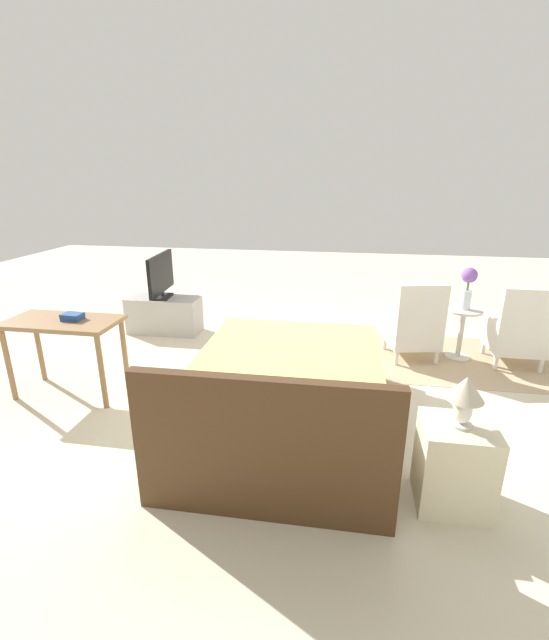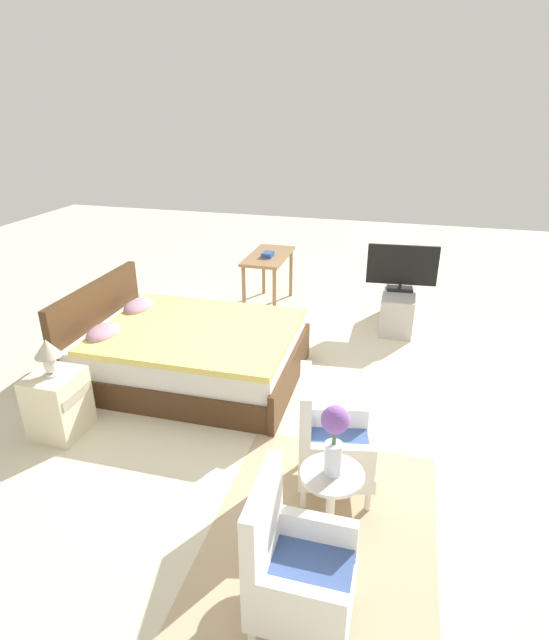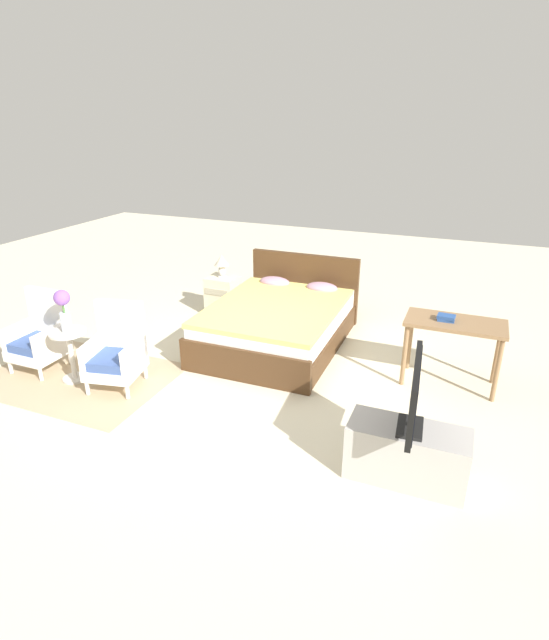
{
  "view_description": "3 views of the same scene",
  "coord_description": "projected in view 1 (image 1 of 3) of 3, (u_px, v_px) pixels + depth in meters",
  "views": [
    {
      "loc": [
        -0.42,
        4.03,
        2.02
      ],
      "look_at": [
        0.23,
        0.1,
        0.68
      ],
      "focal_mm": 24.0,
      "sensor_mm": 36.0,
      "label": 1
    },
    {
      "loc": [
        -4.21,
        -1.15,
        2.69
      ],
      "look_at": [
        0.25,
        0.05,
        0.65
      ],
      "focal_mm": 28.0,
      "sensor_mm": 36.0,
      "label": 2
    },
    {
      "loc": [
        2.22,
        -4.64,
        2.79
      ],
      "look_at": [
        0.23,
        0.22,
        0.63
      ],
      "focal_mm": 28.0,
      "sensor_mm": 36.0,
      "label": 3
    }
  ],
  "objects": [
    {
      "name": "bed",
      "position": [
        285.0,
        397.0,
        3.52
      ],
      "size": [
        1.61,
        2.2,
        0.96
      ],
      "color": "#472D19",
      "rests_on": "ground_plane"
    },
    {
      "name": "side_table",
      "position": [
        462.0,
        328.0,
        4.89
      ],
      "size": [
        0.4,
        0.4,
        0.6
      ],
      "color": "beige",
      "rests_on": "ground_plane"
    },
    {
      "name": "table_lamp",
      "position": [
        465.0,
        394.0,
        2.55
      ],
      "size": [
        0.22,
        0.22,
        0.33
      ],
      "color": "silver",
      "rests_on": "nightstand"
    },
    {
      "name": "armchair_by_window_right",
      "position": [
        414.0,
        328.0,
        4.87
      ],
      "size": [
        0.64,
        0.64,
        0.92
      ],
      "color": "white",
      "rests_on": "floor_rug"
    },
    {
      "name": "tv_flatscreen",
      "position": [
        161.0,
        275.0,
        5.6
      ],
      "size": [
        0.23,
        0.87,
        0.58
      ],
      "color": "black",
      "rests_on": "tv_stand"
    },
    {
      "name": "armchair_by_window_left",
      "position": [
        517.0,
        333.0,
        4.7
      ],
      "size": [
        0.54,
        0.54,
        0.92
      ],
      "color": "white",
      "rests_on": "floor_rug"
    },
    {
      "name": "nightstand",
      "position": [
        454.0,
        465.0,
        2.71
      ],
      "size": [
        0.44,
        0.41,
        0.57
      ],
      "color": "beige",
      "rests_on": "ground_plane"
    },
    {
      "name": "flower_vase",
      "position": [
        468.0,
        284.0,
        4.73
      ],
      "size": [
        0.17,
        0.17,
        0.48
      ],
      "color": "silver",
      "rests_on": "side_table"
    },
    {
      "name": "floor_rug",
      "position": [
        458.0,
        359.0,
        4.96
      ],
      "size": [
        2.1,
        1.5,
        0.01
      ],
      "color": "tan",
      "rests_on": "ground_plane"
    },
    {
      "name": "vanity_desk",
      "position": [
        64.0,
        331.0,
        4.01
      ],
      "size": [
        1.04,
        0.52,
        0.75
      ],
      "color": "#8E6B47",
      "rests_on": "ground_plane"
    },
    {
      "name": "book_stack",
      "position": [
        73.0,
        317.0,
        3.96
      ],
      "size": [
        0.19,
        0.14,
        0.06
      ],
      "color": "#284C8E",
      "rests_on": "vanity_desk"
    },
    {
      "name": "tv_stand",
      "position": [
        164.0,
        315.0,
        5.78
      ],
      "size": [
        0.96,
        0.4,
        0.48
      ],
      "color": "#B7B2AD",
      "rests_on": "ground_plane"
    },
    {
      "name": "ground_plane",
      "position": [
        298.0,
        379.0,
        4.48
      ],
      "size": [
        16.0,
        16.0,
        0.0
      ],
      "primitive_type": "plane",
      "color": "beige"
    }
  ]
}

